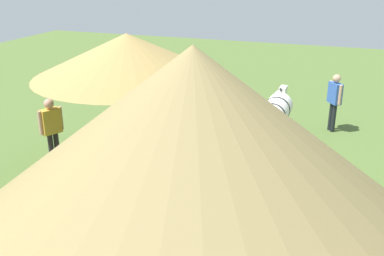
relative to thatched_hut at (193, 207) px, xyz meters
name	(u,v)px	position (x,y,z in m)	size (l,w,h in m)	color
ground_plane	(223,165)	(1.24, -5.68, -2.22)	(36.00, 36.00, 0.00)	#4E672F
thatched_hut	(193,207)	(0.00, 0.00, 0.00)	(4.89, 4.89, 3.99)	beige
shade_umbrella	(127,55)	(3.26, -4.74, 0.56)	(4.26, 4.26, 3.27)	brown
patio_dining_table	(132,143)	(3.26, -4.74, -1.56)	(1.42, 1.03, 0.74)	silver
patio_chair_east_end	(85,162)	(3.90, -3.69, -1.70)	(0.59, 0.59, 0.90)	white
patio_chair_near_hut	(181,154)	(2.02, -4.82, -1.70)	(0.45, 0.46, 0.90)	silver
patio_chair_west_end	(129,130)	(3.89, -5.80, -1.70)	(0.59, 0.59, 0.90)	silver
guest_beside_umbrella	(51,126)	(5.12, -4.23, -1.18)	(0.39, 0.56, 1.72)	black
guest_behind_table	(204,123)	(1.81, -5.86, -1.24)	(0.25, 0.58, 1.62)	black
standing_watcher	(335,97)	(-1.13, -9.05, -1.19)	(0.44, 0.52, 1.72)	black
striped_lounge_chair	(278,174)	(-0.21, -5.11, -1.97)	(0.69, 0.90, 0.61)	#30946E
zebra_nearest_camera	(275,113)	(0.27, -7.11, -1.21)	(0.74, 2.28, 1.54)	silver
zebra_by_umbrella	(159,90)	(4.01, -8.09, -1.20)	(2.23, 1.09, 1.56)	silver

